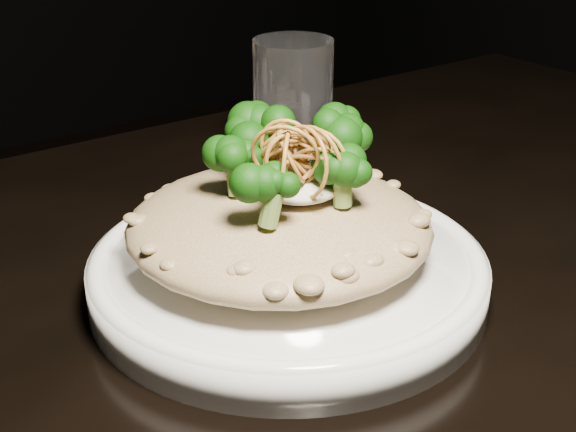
% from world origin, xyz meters
% --- Properties ---
extents(table, '(1.10, 0.80, 0.75)m').
position_xyz_m(table, '(0.00, 0.00, 0.67)').
color(table, black).
rests_on(table, ground).
extents(plate, '(0.26, 0.26, 0.03)m').
position_xyz_m(plate, '(-0.07, 0.05, 0.76)').
color(plate, white).
rests_on(plate, table).
extents(risotto, '(0.19, 0.19, 0.04)m').
position_xyz_m(risotto, '(-0.07, 0.05, 0.80)').
color(risotto, brown).
rests_on(risotto, plate).
extents(broccoli, '(0.12, 0.12, 0.04)m').
position_xyz_m(broccoli, '(-0.06, 0.05, 0.84)').
color(broccoli, black).
rests_on(broccoli, risotto).
extents(cheese, '(0.05, 0.05, 0.01)m').
position_xyz_m(cheese, '(-0.06, 0.04, 0.83)').
color(cheese, silver).
rests_on(cheese, risotto).
extents(shallots, '(0.05, 0.05, 0.03)m').
position_xyz_m(shallots, '(-0.07, 0.04, 0.85)').
color(shallots, brown).
rests_on(shallots, cheese).
extents(drinking_glass, '(0.09, 0.09, 0.12)m').
position_xyz_m(drinking_glass, '(0.06, 0.21, 0.81)').
color(drinking_glass, white).
rests_on(drinking_glass, table).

